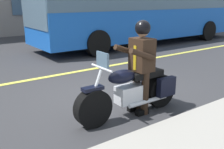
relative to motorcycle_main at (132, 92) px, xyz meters
name	(u,v)px	position (x,y,z in m)	size (l,w,h in m)	color
ground_plane	(99,94)	(-0.07, -1.26, -0.45)	(80.00, 80.00, 0.00)	#333335
lane_center_stripe	(60,75)	(-0.07, -3.26, -0.45)	(60.00, 0.16, 0.01)	#E5DB4C
motorcycle_main	(132,92)	(0.00, 0.00, 0.00)	(2.21, 0.61, 1.26)	black
rider_main	(141,59)	(-0.19, 0.00, 0.58)	(0.62, 0.55, 1.74)	black
bus_near	(147,4)	(-5.89, -5.92, 1.42)	(11.05, 2.70, 3.30)	blue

